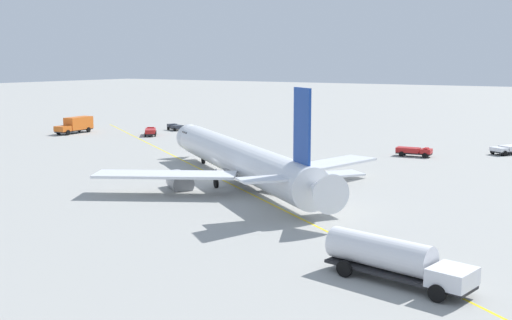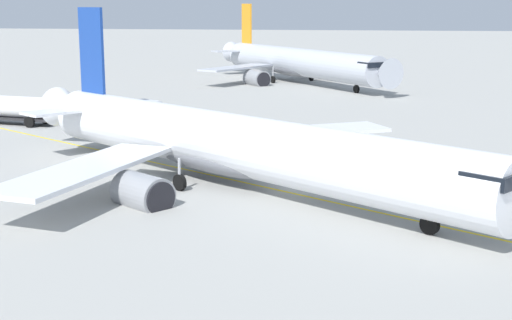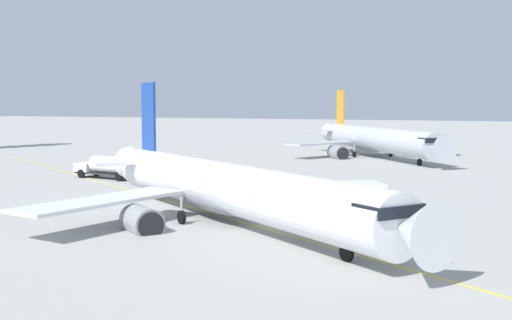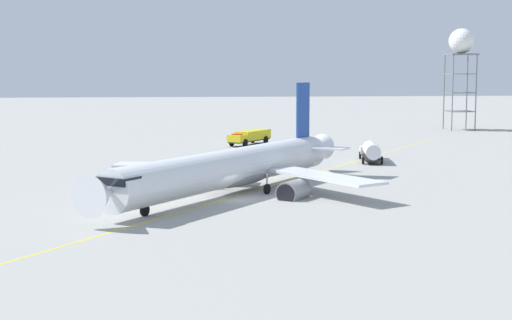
% 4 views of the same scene
% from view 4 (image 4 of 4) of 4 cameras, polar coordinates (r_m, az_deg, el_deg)
% --- Properties ---
extents(ground_plane, '(600.00, 600.00, 0.00)m').
position_cam_4_polar(ground_plane, '(80.34, -1.36, -2.94)').
color(ground_plane, '#9E9E99').
extents(airliner_main, '(38.34, 30.49, 12.19)m').
position_cam_4_polar(airliner_main, '(84.28, -1.67, -0.66)').
color(airliner_main, white).
rests_on(airliner_main, ground_plane).
extents(fuel_tanker_truck, '(10.15, 4.27, 2.87)m').
position_cam_4_polar(fuel_tanker_truck, '(114.31, 8.40, 0.66)').
color(fuel_tanker_truck, '#232326').
rests_on(fuel_tanker_truck, ground_plane).
extents(fire_tender_truck, '(10.51, 8.66, 2.50)m').
position_cam_4_polar(fire_tender_truck, '(138.61, -0.43, 1.75)').
color(fire_tender_truck, '#232326').
rests_on(fire_tender_truck, ground_plane).
extents(radar_tower, '(6.11, 6.11, 22.23)m').
position_cam_4_polar(radar_tower, '(178.64, 14.76, 8.00)').
color(radar_tower, slate).
rests_on(radar_tower, ground_plane).
extents(taxiway_centreline, '(125.23, 85.62, 0.01)m').
position_cam_4_polar(taxiway_centreline, '(84.79, -0.73, -2.42)').
color(taxiway_centreline, yellow).
rests_on(taxiway_centreline, ground_plane).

